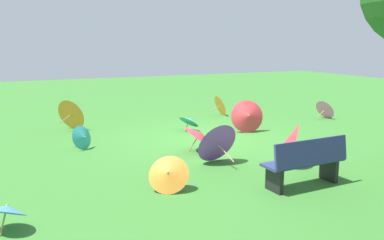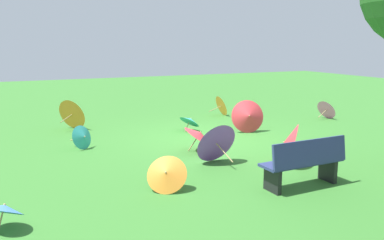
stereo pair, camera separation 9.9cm
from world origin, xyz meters
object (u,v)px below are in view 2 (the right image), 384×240
object	(u,v)px
parasol_blue_0	(4,208)
parasol_orange_0	(74,113)
parasol_pink_0	(327,109)
parasol_orange_2	(166,174)
parasol_red_0	(199,134)
parasol_purple_0	(215,142)
parasol_orange_1	(223,105)
parasol_red_2	(288,143)
parasol_red_1	(248,116)
park_bench	(305,162)
parasol_teal_1	(190,120)
parasol_teal_0	(83,137)

from	to	relation	value
parasol_blue_0	parasol_orange_0	bearing A→B (deg)	-106.89
parasol_pink_0	parasol_orange_2	size ratio (longest dim) A/B	0.87
parasol_blue_0	parasol_orange_2	bearing A→B (deg)	-169.58
parasol_red_0	parasol_purple_0	bearing A→B (deg)	83.95
parasol_pink_0	parasol_orange_1	bearing A→B (deg)	-35.30
parasol_red_2	parasol_pink_0	bearing A→B (deg)	-140.53
parasol_blue_0	parasol_red_2	world-z (taller)	parasol_red_2
parasol_red_1	parasol_orange_2	distance (m)	5.14
parasol_red_0	parasol_pink_0	distance (m)	6.11
parasol_orange_0	park_bench	bearing A→B (deg)	112.67
parasol_orange_0	parasol_blue_0	bearing A→B (deg)	73.11
parasol_teal_1	parasol_teal_0	bearing A→B (deg)	13.88
parasol_purple_0	parasol_orange_2	xyz separation A→B (m)	(1.58, 1.19, -0.14)
parasol_purple_0	parasol_teal_1	size ratio (longest dim) A/B	1.31
park_bench	parasol_purple_0	distance (m)	2.17
parasol_blue_0	parasol_red_2	xyz separation A→B (m)	(-5.50, -0.88, 0.14)
parasol_orange_0	parasol_orange_2	xyz separation A→B (m)	(-0.60, 6.06, -0.16)
parasol_orange_0	parasol_red_2	size ratio (longest dim) A/B	1.08
parasol_red_1	parasol_red_0	bearing A→B (deg)	29.99
parasol_orange_0	parasol_orange_1	distance (m)	5.15
parasol_blue_0	parasol_orange_1	xyz separation A→B (m)	(-7.13, -6.68, 0.05)
parasol_red_0	parasol_orange_0	world-z (taller)	parasol_orange_0
parasol_teal_1	parasol_orange_1	distance (m)	2.86
parasol_blue_0	parasol_pink_0	distance (m)	11.05
parasol_red_0	parasol_purple_0	xyz separation A→B (m)	(0.10, 0.97, 0.05)
parasol_red_0	parasol_teal_1	xyz separation A→B (m)	(-0.74, -2.14, -0.09)
parasol_teal_0	parasol_red_0	bearing A→B (deg)	151.30
parasol_purple_0	parasol_orange_1	bearing A→B (deg)	-120.70
parasol_red_0	park_bench	bearing A→B (deg)	101.47
parasol_purple_0	parasol_orange_1	size ratio (longest dim) A/B	1.34
parasol_blue_0	parasol_orange_2	distance (m)	2.62
park_bench	parasol_pink_0	distance (m)	7.19
parasol_teal_0	parasol_orange_1	xyz separation A→B (m)	(-5.34, -2.69, 0.06)
parasol_pink_0	parasol_orange_2	world-z (taller)	parasol_pink_0
park_bench	parasol_orange_1	world-z (taller)	park_bench
parasol_teal_1	parasol_pink_0	world-z (taller)	parasol_pink_0
parasol_orange_2	parasol_orange_0	bearing A→B (deg)	-84.39
parasol_pink_0	parasol_red_2	distance (m)	5.88
parasol_red_1	parasol_orange_1	bearing A→B (deg)	-104.30
parasol_red_0	parasol_purple_0	size ratio (longest dim) A/B	0.97
parasol_orange_0	parasol_orange_1	size ratio (longest dim) A/B	1.35
parasol_orange_1	parasol_red_2	distance (m)	6.02
parasol_teal_0	parasol_teal_1	world-z (taller)	parasol_teal_0
parasol_red_0	parasol_pink_0	size ratio (longest dim) A/B	1.26
park_bench	parasol_red_1	bearing A→B (deg)	-109.93
parasol_teal_0	parasol_red_2	world-z (taller)	parasol_red_2
parasol_purple_0	parasol_teal_1	bearing A→B (deg)	-105.10
parasol_red_0	parasol_orange_2	xyz separation A→B (m)	(1.68, 2.16, -0.10)
parasol_blue_0	parasol_teal_0	bearing A→B (deg)	-114.20
parasol_orange_0	parasol_teal_1	world-z (taller)	parasol_orange_0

